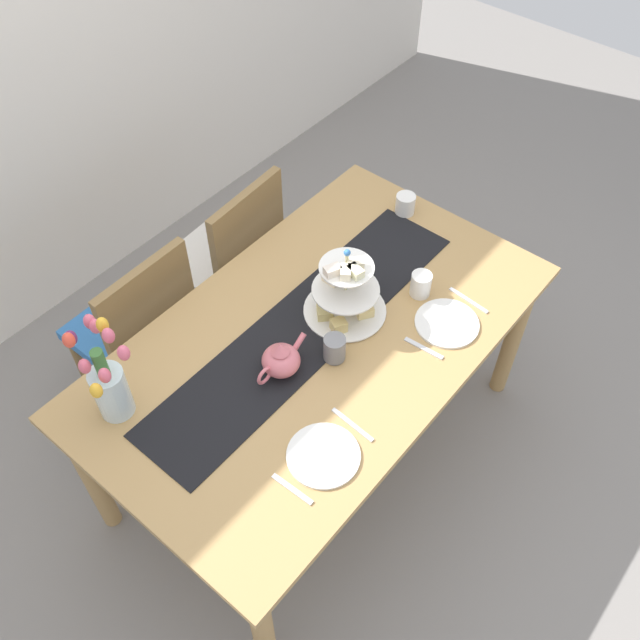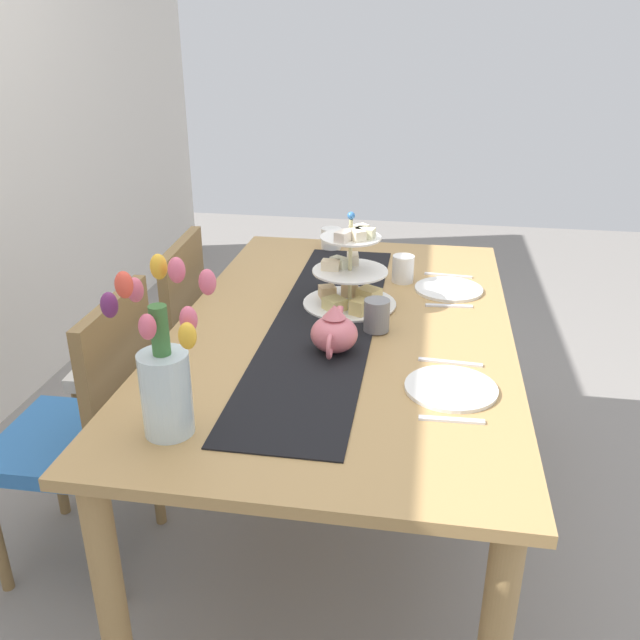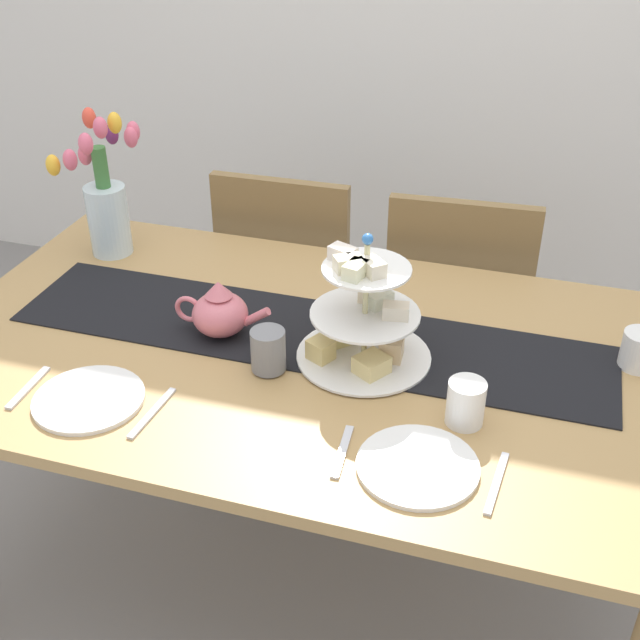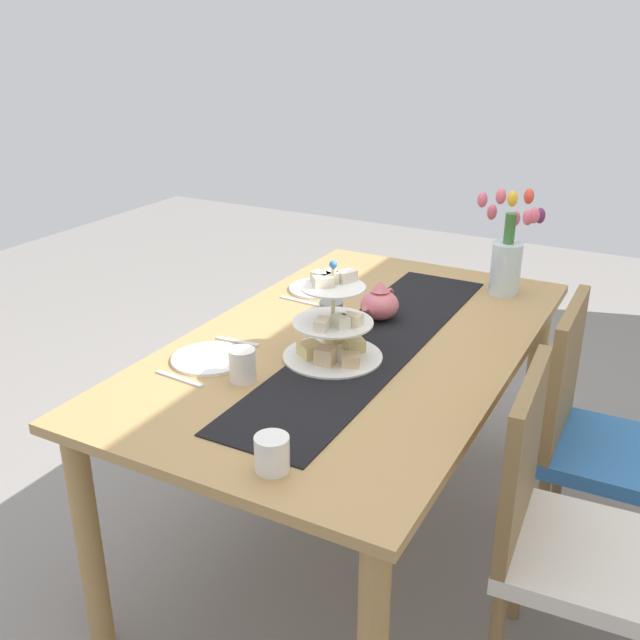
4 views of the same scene
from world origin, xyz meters
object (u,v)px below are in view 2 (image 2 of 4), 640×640
dining_table (343,354)px  mug_white_text (403,269)px  chair_left (90,424)px  knife_left (450,362)px  fork_left (452,420)px  tiered_cake_stand (350,277)px  mug_grey (377,315)px  chair_right (158,347)px  tulip_vase (164,370)px  dinner_plate_left (451,388)px  knife_right (448,275)px  cream_jug (331,239)px  fork_right (449,306)px  teapot (334,332)px  dinner_plate_right (449,289)px

dining_table → mug_white_text: mug_white_text is taller
chair_left → knife_left: 1.08m
dining_table → knife_left: (-0.21, -0.32, 0.10)m
chair_left → fork_left: size_ratio=6.07×
tiered_cake_stand → mug_white_text: size_ratio=3.20×
mug_grey → chair_right: bearing=69.7°
tulip_vase → mug_grey: tulip_vase is taller
fork_left → mug_grey: size_ratio=1.58×
dining_table → tulip_vase: (-0.64, 0.30, 0.25)m
dinner_plate_left → knife_right: bearing=0.0°
cream_jug → fork_right: 0.71m
dinner_plate_left → mug_grey: (0.32, 0.21, 0.05)m
teapot → mug_white_text: size_ratio=2.51×
dining_table → chair_left: 0.79m
fork_right → knife_right: same height
teapot → knife_left: (-0.02, -0.32, -0.06)m
tulip_vase → mug_white_text: size_ratio=4.18×
tiered_cake_stand → cream_jug: tiered_cake_stand is taller
dining_table → fork_left: size_ratio=11.37×
tulip_vase → dinner_plate_right: (0.98, -0.62, -0.15)m
chair_left → dinner_plate_left: chair_left is taller
fork_left → knife_left: size_ratio=0.88×
dinner_plate_left → knife_right: size_ratio=1.35×
chair_left → tiered_cake_stand: tiered_cake_stand is taller
chair_left → knife_left: chair_left is taller
tulip_vase → fork_left: size_ratio=2.65×
fork_left → knife_left: (0.29, 0.00, 0.00)m
mug_grey → mug_white_text: 0.44m
cream_jug → dinner_plate_left: 1.18m
tulip_vase → fork_right: tulip_vase is taller
fork_left → knife_right: same height
teapot → dinner_plate_left: bearing=-117.0°
knife_right → mug_grey: (-0.52, 0.21, 0.05)m
cream_jug → fork_right: (-0.54, -0.46, -0.04)m
chair_right → teapot: size_ratio=3.82×
mug_grey → teapot: bearing=146.7°
teapot → fork_left: 0.44m
chair_right → teapot: (-0.46, -0.73, 0.33)m
dining_table → tulip_vase: tulip_vase is taller
fork_right → teapot: bearing=140.4°
tiered_cake_stand → mug_white_text: bearing=-32.4°
tulip_vase → dinner_plate_left: bearing=-64.8°
chair_right → dinner_plate_right: bearing=-86.4°
cream_jug → fork_left: size_ratio=0.57×
dinner_plate_left → mug_white_text: mug_white_text is taller
chair_left → mug_grey: bearing=-74.6°
fork_left → mug_white_text: mug_white_text is taller
chair_right → mug_white_text: bearing=-81.8°
fork_right → dining_table: bearing=121.2°
fork_left → knife_right: 0.98m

